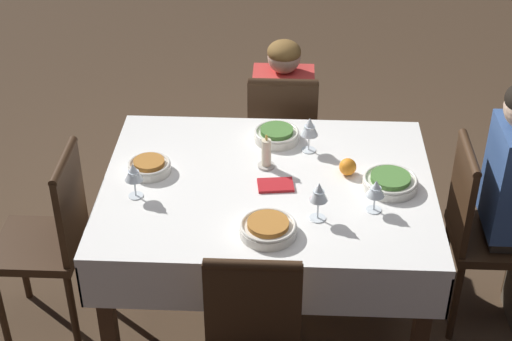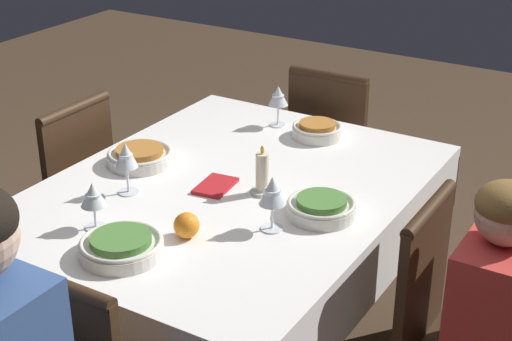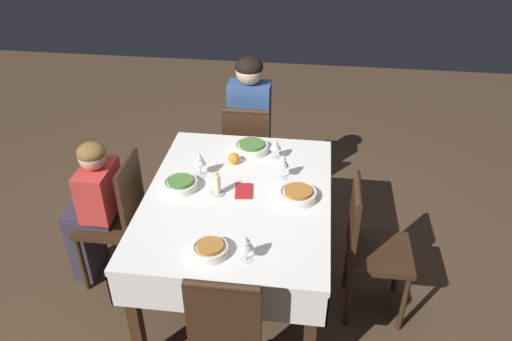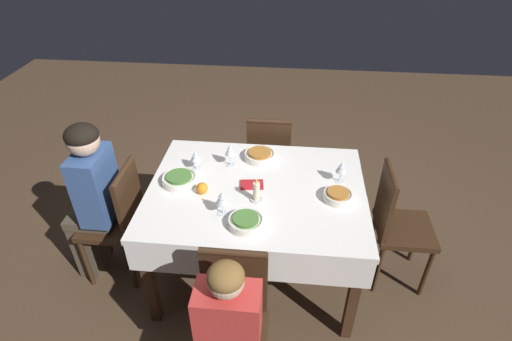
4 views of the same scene
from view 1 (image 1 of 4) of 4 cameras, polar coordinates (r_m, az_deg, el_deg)
name	(u,v)px [view 1 (image 1 of 4)]	position (r m, az deg, el deg)	size (l,w,h in m)	color
ground_plane	(266,318)	(3.64, 0.77, -10.67)	(8.00, 8.00, 0.00)	#4C3826
dining_table	(268,200)	(3.21, 0.86, -2.16)	(1.34, 1.03, 0.75)	white
chair_west	(481,228)	(3.47, 16.03, -4.02)	(0.36, 0.36, 0.89)	#382314
chair_south	(282,140)	(3.93, 1.91, 2.26)	(0.36, 0.36, 0.89)	#382314
chair_east	(51,235)	(3.41, -14.66, -4.56)	(0.36, 0.36, 0.89)	#382314
person_child_red	(283,116)	(4.04, 1.97, 4.00)	(0.30, 0.33, 0.99)	#383342
bowl_west	(390,182)	(3.16, 9.73, -0.82)	(0.22, 0.22, 0.06)	silver
wine_glass_west	(376,189)	(2.98, 8.70, -1.36)	(0.07, 0.07, 0.14)	white
bowl_south	(277,134)	(3.42, 1.52, 2.64)	(0.20, 0.20, 0.06)	silver
wine_glass_south	(310,128)	(3.31, 3.92, 3.13)	(0.07, 0.07, 0.16)	white
bowl_east	(149,166)	(3.24, -7.76, 0.31)	(0.18, 0.18, 0.06)	silver
wine_glass_east	(134,173)	(3.06, -8.90, -0.19)	(0.07, 0.07, 0.15)	white
bowl_north	(268,228)	(2.87, 0.88, -4.20)	(0.21, 0.21, 0.06)	silver
wine_glass_north	(319,193)	(2.90, 4.59, -1.65)	(0.07, 0.07, 0.16)	white
candle_centerpiece	(266,155)	(3.22, 0.76, 1.12)	(0.07, 0.07, 0.16)	beige
orange_fruit	(348,167)	(3.21, 6.69, 0.27)	(0.07, 0.07, 0.07)	orange
napkin_red_folded	(276,185)	(3.13, 1.43, -1.07)	(0.15, 0.11, 0.01)	red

